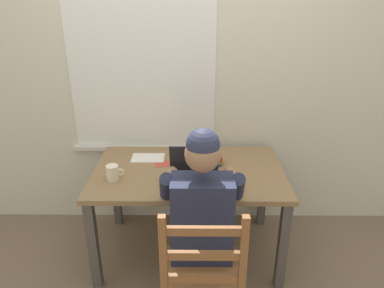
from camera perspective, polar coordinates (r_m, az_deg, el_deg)
ground_plane at (r=2.91m, az=-0.51°, el=-16.58°), size 8.00×8.00×0.00m
back_wall at (r=2.80m, az=-0.61°, el=11.46°), size 6.00×0.08×2.60m
desk at (r=2.57m, az=-0.56°, el=-5.90°), size 1.34×0.83×0.70m
seated_person at (r=2.12m, az=1.55°, el=-10.82°), size 0.50×0.60×1.24m
wooden_chair at (r=2.03m, az=1.63°, el=-20.45°), size 0.42×0.42×0.93m
laptop at (r=2.35m, az=0.33°, el=-4.90°), size 0.33×0.29×0.23m
computer_mouse at (r=2.35m, az=5.94°, el=-5.96°), size 0.06×0.10×0.03m
coffee_mug_white at (r=2.43m, az=-12.56°, el=-4.50°), size 0.12×0.08×0.10m
coffee_mug_dark at (r=2.61m, az=-1.37°, el=-2.05°), size 0.12×0.08×0.09m
book_stack_main at (r=2.60m, az=2.83°, el=-2.39°), size 0.20×0.15×0.07m
paper_pile_near_laptop at (r=2.72m, az=-7.06°, el=-2.23°), size 0.25×0.17×0.01m
landscape_photo_print at (r=2.62m, az=-4.52°, el=-3.19°), size 0.15×0.12×0.00m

